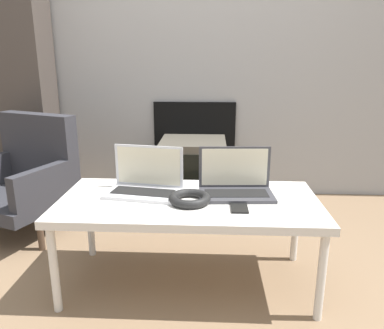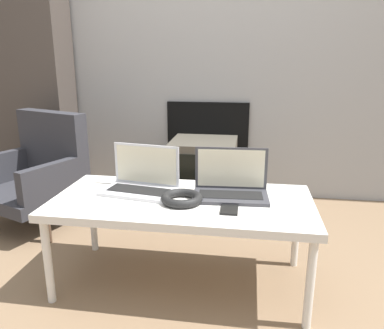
{
  "view_description": "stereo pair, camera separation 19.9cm",
  "coord_description": "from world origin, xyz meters",
  "px_view_note": "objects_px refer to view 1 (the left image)",
  "views": [
    {
      "loc": [
        0.1,
        -1.27,
        1.06
      ],
      "look_at": [
        0.0,
        0.65,
        0.52
      ],
      "focal_mm": 35.0,
      "sensor_mm": 36.0,
      "label": 1
    },
    {
      "loc": [
        0.29,
        -1.25,
        1.06
      ],
      "look_at": [
        0.0,
        0.65,
        0.52
      ],
      "focal_mm": 35.0,
      "sensor_mm": 36.0,
      "label": 2
    }
  ],
  "objects_px": {
    "armchair": "(26,174)",
    "headphones": "(190,199)",
    "laptop_left": "(145,182)",
    "laptop_right": "(235,184)",
    "tv": "(193,172)",
    "phone": "(239,207)"
  },
  "relations": [
    {
      "from": "laptop_right",
      "to": "headphones",
      "type": "relative_size",
      "value": 1.89
    },
    {
      "from": "laptop_left",
      "to": "laptop_right",
      "type": "bearing_deg",
      "value": 9.36
    },
    {
      "from": "phone",
      "to": "headphones",
      "type": "bearing_deg",
      "value": 167.13
    },
    {
      "from": "headphones",
      "to": "tv",
      "type": "bearing_deg",
      "value": 91.92
    },
    {
      "from": "armchair",
      "to": "laptop_left",
      "type": "bearing_deg",
      "value": -9.22
    },
    {
      "from": "armchair",
      "to": "tv",
      "type": "bearing_deg",
      "value": 45.91
    },
    {
      "from": "phone",
      "to": "armchair",
      "type": "xyz_separation_m",
      "value": [
        -1.29,
        0.68,
        -0.08
      ]
    },
    {
      "from": "armchair",
      "to": "headphones",
      "type": "bearing_deg",
      "value": -8.91
    },
    {
      "from": "laptop_left",
      "to": "headphones",
      "type": "relative_size",
      "value": 1.98
    },
    {
      "from": "headphones",
      "to": "laptop_right",
      "type": "bearing_deg",
      "value": 30.52
    },
    {
      "from": "laptop_left",
      "to": "tv",
      "type": "height_order",
      "value": "laptop_left"
    },
    {
      "from": "tv",
      "to": "armchair",
      "type": "relative_size",
      "value": 0.68
    },
    {
      "from": "laptop_right",
      "to": "tv",
      "type": "distance_m",
      "value": 1.03
    },
    {
      "from": "headphones",
      "to": "tv",
      "type": "xyz_separation_m",
      "value": [
        -0.04,
        1.1,
        -0.21
      ]
    },
    {
      "from": "headphones",
      "to": "armchair",
      "type": "relative_size",
      "value": 0.26
    },
    {
      "from": "laptop_left",
      "to": "phone",
      "type": "relative_size",
      "value": 2.73
    },
    {
      "from": "headphones",
      "to": "armchair",
      "type": "xyz_separation_m",
      "value": [
        -1.07,
        0.63,
        -0.1
      ]
    },
    {
      "from": "laptop_right",
      "to": "tv",
      "type": "bearing_deg",
      "value": 101.06
    },
    {
      "from": "headphones",
      "to": "armchair",
      "type": "height_order",
      "value": "armchair"
    },
    {
      "from": "laptop_right",
      "to": "phone",
      "type": "height_order",
      "value": "laptop_right"
    },
    {
      "from": "laptop_left",
      "to": "headphones",
      "type": "height_order",
      "value": "laptop_left"
    },
    {
      "from": "laptop_right",
      "to": "tv",
      "type": "relative_size",
      "value": 0.73
    }
  ]
}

